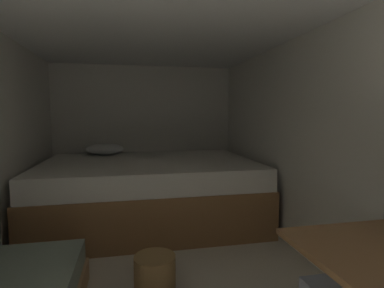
% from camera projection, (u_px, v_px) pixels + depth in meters
% --- Properties ---
extents(ground_plane, '(6.60, 6.60, 0.00)m').
position_uv_depth(ground_plane, '(162.00, 283.00, 2.26)').
color(ground_plane, beige).
extents(wall_back, '(2.66, 0.05, 1.97)m').
position_uv_depth(wall_back, '(145.00, 134.00, 4.42)').
color(wall_back, silver).
rests_on(wall_back, ground).
extents(wall_right, '(0.05, 4.60, 1.97)m').
position_uv_depth(wall_right, '(322.00, 149.00, 2.42)').
color(wall_right, silver).
rests_on(wall_right, ground).
extents(ceiling_slab, '(2.66, 4.60, 0.05)m').
position_uv_depth(ceiling_slab, '(160.00, 9.00, 2.06)').
color(ceiling_slab, white).
rests_on(ceiling_slab, wall_left).
extents(bed, '(2.44, 1.74, 0.88)m').
position_uv_depth(bed, '(149.00, 190.00, 3.57)').
color(bed, olive).
rests_on(bed, ground).
extents(wicker_basket, '(0.30, 0.30, 0.25)m').
position_uv_depth(wicker_basket, '(155.00, 273.00, 2.16)').
color(wicker_basket, olive).
rests_on(wicker_basket, ground).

